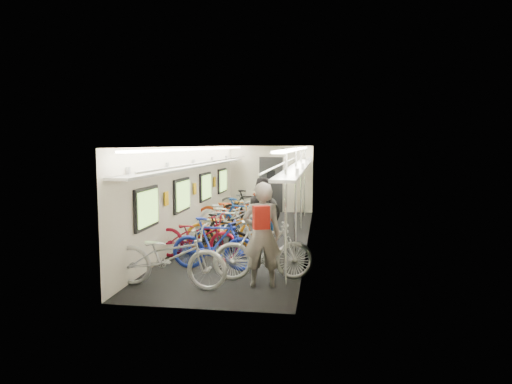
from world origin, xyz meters
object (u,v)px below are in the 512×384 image
(bicycle_1, at_px, (215,244))
(passenger_near, at_px, (262,235))
(bicycle_0, at_px, (169,257))
(passenger_mid, at_px, (262,213))
(backpack, at_px, (261,217))

(bicycle_1, distance_m, passenger_near, 1.44)
(bicycle_0, xyz_separation_m, passenger_mid, (1.20, 3.11, 0.31))
(passenger_near, xyz_separation_m, passenger_mid, (-0.37, 2.81, -0.06))
(passenger_near, relative_size, backpack, 4.80)
(bicycle_1, relative_size, passenger_mid, 1.02)
(bicycle_1, xyz_separation_m, passenger_mid, (0.69, 1.91, 0.33))
(passenger_near, bearing_deg, bicycle_0, -1.59)
(bicycle_0, distance_m, passenger_near, 1.63)
(bicycle_1, height_order, backpack, backpack)
(bicycle_0, bearing_deg, passenger_mid, -16.71)
(bicycle_0, relative_size, bicycle_1, 1.20)
(bicycle_0, distance_m, backpack, 1.77)
(backpack, bearing_deg, passenger_mid, 74.26)
(bicycle_0, relative_size, passenger_near, 1.14)
(passenger_mid, bearing_deg, bicycle_1, 103.54)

